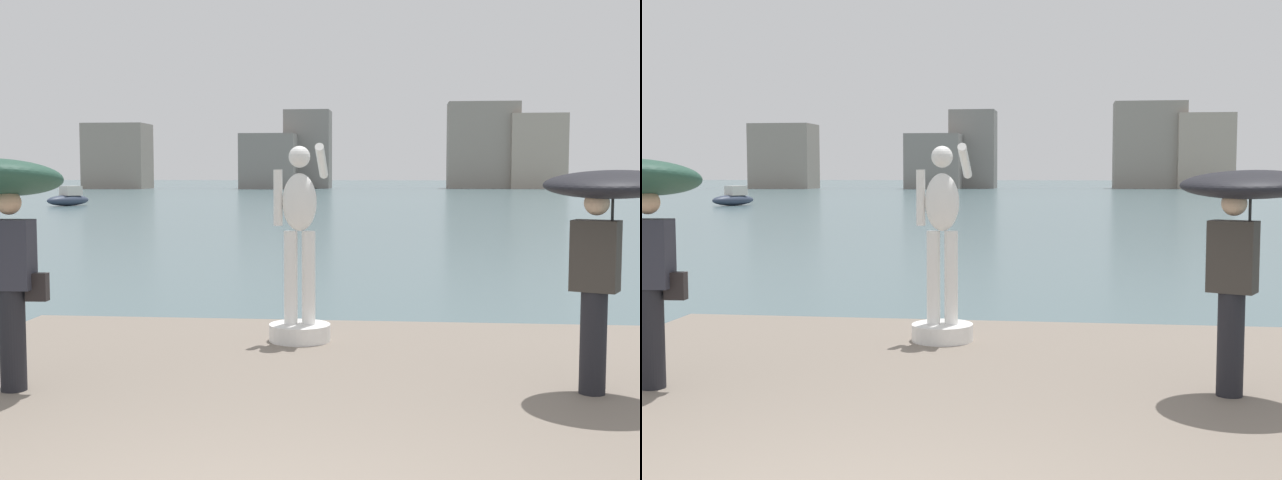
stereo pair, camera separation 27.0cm
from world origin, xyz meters
The scene contains 7 objects.
ground_plane centered at (0.00, 40.00, 0.00)m, with size 400.00×400.00×0.00m, color #4C666B.
pier centered at (0.00, 1.82, 0.20)m, with size 7.69×9.64×0.40m, color slate.
statue_white_figure centered at (-0.25, 5.32, 1.24)m, with size 0.69×0.91×2.20m.
onlooker_left centered at (-2.54, 2.97, 2.03)m, with size 1.17×1.20×2.05m.
onlooker_right centered at (2.60, 3.32, 1.95)m, with size 1.52×1.53×1.93m.
boat_near centered at (-21.83, 51.23, 0.50)m, with size 2.65×3.56×1.35m.
distant_skyline centered at (4.30, 114.49, 5.32)m, with size 91.58×12.54×12.13m.
Camera 1 is at (0.89, -3.86, 2.28)m, focal length 46.97 mm.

